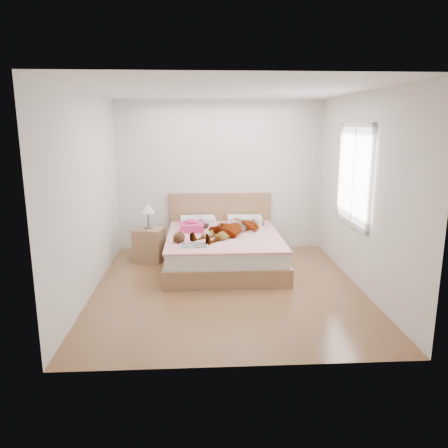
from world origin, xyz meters
name	(u,v)px	position (x,y,z in m)	size (l,w,h in m)	color
ground	(228,288)	(0.00, 0.00, 0.00)	(4.00, 4.00, 0.00)	#53311A
woman	(233,226)	(0.16, 1.06, 0.62)	(0.60, 1.61, 0.22)	white
hair	(197,225)	(-0.41, 1.51, 0.55)	(0.39, 0.48, 0.07)	black
phone	(201,218)	(-0.34, 1.46, 0.67)	(0.04, 0.09, 0.01)	silver
room_shell	(354,175)	(1.77, 0.30, 1.50)	(4.00, 4.00, 4.00)	white
bed	(223,247)	(0.00, 1.04, 0.28)	(1.80, 2.08, 1.00)	#8C6040
towel	(192,226)	(-0.50, 1.20, 0.59)	(0.38, 0.33, 0.19)	#E53E74
magazine	(194,245)	(-0.45, 0.31, 0.52)	(0.41, 0.28, 0.02)	white
coffee_mug	(207,235)	(-0.26, 0.75, 0.56)	(0.12, 0.09, 0.10)	silver
plush_toy	(179,237)	(-0.67, 0.53, 0.59)	(0.19, 0.27, 0.15)	#331A0E
nightstand	(149,242)	(-1.19, 1.27, 0.32)	(0.52, 0.49, 0.96)	olive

